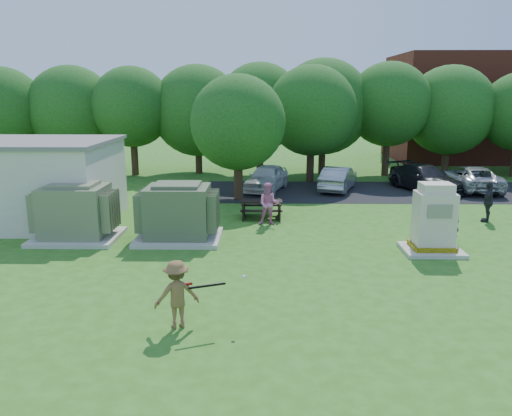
{
  "coord_description": "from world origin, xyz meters",
  "views": [
    {
      "loc": [
        0.28,
        -12.79,
        5.23
      ],
      "look_at": [
        0.0,
        4.0,
        1.3
      ],
      "focal_mm": 35.0,
      "sensor_mm": 36.0,
      "label": 1
    }
  ],
  "objects_px": {
    "transformer_left": "(76,213)",
    "picnic_table": "(261,207)",
    "person_walking_right": "(488,202)",
    "batter": "(177,294)",
    "car_dark": "(425,178)",
    "car_silver_b": "(472,178)",
    "car_white": "(267,178)",
    "transformer_right": "(178,213)",
    "generator_cabinet": "(434,222)",
    "car_silver_a": "(338,178)",
    "person_at_picnic": "(269,204)",
    "person_by_generator": "(451,223)"
  },
  "relations": [
    {
      "from": "transformer_right",
      "to": "person_at_picnic",
      "type": "distance_m",
      "value": 3.89
    },
    {
      "from": "person_walking_right",
      "to": "batter",
      "type": "bearing_deg",
      "value": -18.59
    },
    {
      "from": "picnic_table",
      "to": "person_at_picnic",
      "type": "bearing_deg",
      "value": -75.24
    },
    {
      "from": "person_by_generator",
      "to": "car_silver_b",
      "type": "height_order",
      "value": "person_by_generator"
    },
    {
      "from": "car_white",
      "to": "generator_cabinet",
      "type": "bearing_deg",
      "value": -45.92
    },
    {
      "from": "transformer_right",
      "to": "car_dark",
      "type": "bearing_deg",
      "value": 38.36
    },
    {
      "from": "generator_cabinet",
      "to": "car_silver_a",
      "type": "xyz_separation_m",
      "value": [
        -1.59,
        10.68,
        -0.37
      ]
    },
    {
      "from": "generator_cabinet",
      "to": "transformer_right",
      "type": "bearing_deg",
      "value": 171.51
    },
    {
      "from": "transformer_left",
      "to": "batter",
      "type": "relative_size",
      "value": 1.9
    },
    {
      "from": "transformer_left",
      "to": "person_at_picnic",
      "type": "height_order",
      "value": "transformer_left"
    },
    {
      "from": "car_dark",
      "to": "transformer_left",
      "type": "bearing_deg",
      "value": -170.09
    },
    {
      "from": "car_white",
      "to": "car_silver_b",
      "type": "relative_size",
      "value": 0.86
    },
    {
      "from": "person_at_picnic",
      "to": "car_white",
      "type": "height_order",
      "value": "person_at_picnic"
    },
    {
      "from": "person_at_picnic",
      "to": "person_walking_right",
      "type": "height_order",
      "value": "person_at_picnic"
    },
    {
      "from": "generator_cabinet",
      "to": "picnic_table",
      "type": "relative_size",
      "value": 1.34
    },
    {
      "from": "transformer_left",
      "to": "picnic_table",
      "type": "bearing_deg",
      "value": 25.91
    },
    {
      "from": "transformer_left",
      "to": "car_silver_b",
      "type": "xyz_separation_m",
      "value": [
        18.04,
        9.52,
        -0.31
      ]
    },
    {
      "from": "transformer_left",
      "to": "car_white",
      "type": "bearing_deg",
      "value": 53.31
    },
    {
      "from": "picnic_table",
      "to": "car_white",
      "type": "distance_m",
      "value": 6.05
    },
    {
      "from": "person_walking_right",
      "to": "car_silver_a",
      "type": "relative_size",
      "value": 0.42
    },
    {
      "from": "person_by_generator",
      "to": "person_walking_right",
      "type": "relative_size",
      "value": 0.96
    },
    {
      "from": "person_by_generator",
      "to": "person_at_picnic",
      "type": "bearing_deg",
      "value": -23.48
    },
    {
      "from": "batter",
      "to": "person_at_picnic",
      "type": "relative_size",
      "value": 0.93
    },
    {
      "from": "car_white",
      "to": "picnic_table",
      "type": "bearing_deg",
      "value": -75.57
    },
    {
      "from": "generator_cabinet",
      "to": "person_walking_right",
      "type": "xyz_separation_m",
      "value": [
        3.57,
        4.06,
        -0.19
      ]
    },
    {
      "from": "car_dark",
      "to": "car_silver_b",
      "type": "bearing_deg",
      "value": -16.01
    },
    {
      "from": "batter",
      "to": "person_by_generator",
      "type": "relative_size",
      "value": 0.99
    },
    {
      "from": "car_dark",
      "to": "car_silver_b",
      "type": "distance_m",
      "value": 2.62
    },
    {
      "from": "transformer_right",
      "to": "car_silver_a",
      "type": "bearing_deg",
      "value": 52.93
    },
    {
      "from": "transformer_left",
      "to": "car_white",
      "type": "relative_size",
      "value": 0.73
    },
    {
      "from": "batter",
      "to": "car_silver_b",
      "type": "bearing_deg",
      "value": -149.67
    },
    {
      "from": "car_silver_b",
      "to": "car_silver_a",
      "type": "bearing_deg",
      "value": 5.51
    },
    {
      "from": "batter",
      "to": "person_by_generator",
      "type": "bearing_deg",
      "value": -163.69
    },
    {
      "from": "batter",
      "to": "generator_cabinet",
      "type": "bearing_deg",
      "value": -164.38
    },
    {
      "from": "generator_cabinet",
      "to": "person_at_picnic",
      "type": "xyz_separation_m",
      "value": [
        -5.41,
        3.4,
        -0.17
      ]
    },
    {
      "from": "car_silver_a",
      "to": "batter",
      "type": "bearing_deg",
      "value": 89.58
    },
    {
      "from": "transformer_left",
      "to": "transformer_right",
      "type": "xyz_separation_m",
      "value": [
        3.7,
        0.0,
        0.0
      ]
    },
    {
      "from": "car_dark",
      "to": "car_silver_b",
      "type": "xyz_separation_m",
      "value": [
        2.61,
        0.23,
        -0.03
      ]
    },
    {
      "from": "batter",
      "to": "car_white",
      "type": "xyz_separation_m",
      "value": [
        2.09,
        16.15,
        -0.09
      ]
    },
    {
      "from": "person_by_generator",
      "to": "car_silver_a",
      "type": "xyz_separation_m",
      "value": [
        -2.48,
        9.87,
        -0.15
      ]
    },
    {
      "from": "picnic_table",
      "to": "car_white",
      "type": "height_order",
      "value": "car_white"
    },
    {
      "from": "transformer_right",
      "to": "person_walking_right",
      "type": "height_order",
      "value": "transformer_right"
    },
    {
      "from": "transformer_right",
      "to": "person_at_picnic",
      "type": "relative_size",
      "value": 1.75
    },
    {
      "from": "transformer_left",
      "to": "person_walking_right",
      "type": "distance_m",
      "value": 16.19
    },
    {
      "from": "person_at_picnic",
      "to": "car_silver_a",
      "type": "relative_size",
      "value": 0.43
    },
    {
      "from": "batter",
      "to": "car_dark",
      "type": "relative_size",
      "value": 0.33
    },
    {
      "from": "person_at_picnic",
      "to": "car_dark",
      "type": "bearing_deg",
      "value": 43.15
    },
    {
      "from": "person_by_generator",
      "to": "person_at_picnic",
      "type": "distance_m",
      "value": 6.81
    },
    {
      "from": "person_by_generator",
      "to": "person_at_picnic",
      "type": "xyz_separation_m",
      "value": [
        -6.3,
        2.58,
        0.05
      ]
    },
    {
      "from": "transformer_left",
      "to": "car_dark",
      "type": "xyz_separation_m",
      "value": [
        15.43,
        9.29,
        -0.27
      ]
    }
  ]
}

